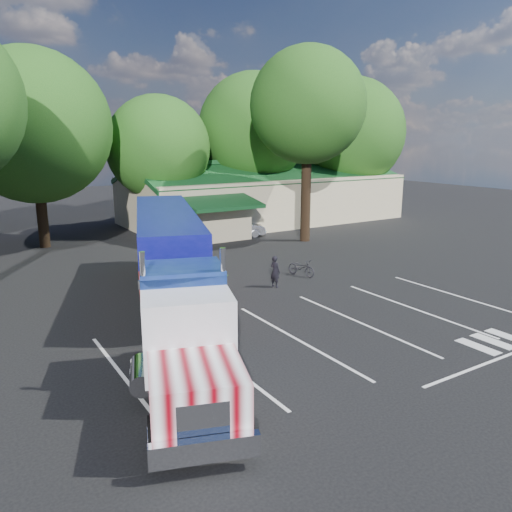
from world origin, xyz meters
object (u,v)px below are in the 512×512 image
woman (275,271)px  bicycle (301,267)px  semi_truck (170,258)px  silver_sedan (238,228)px

woman → bicycle: size_ratio=0.92×
semi_truck → silver_sedan: bearing=69.5°
semi_truck → woman: bearing=26.5°
semi_truck → bicycle: size_ratio=11.33×
woman → semi_truck: bearing=84.7°
bicycle → silver_sedan: 11.65m
bicycle → silver_sedan: (2.56, 11.37, 0.22)m
semi_truck → woman: 6.12m
bicycle → silver_sedan: size_ratio=0.42×
woman → bicycle: (2.41, 1.00, -0.34)m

